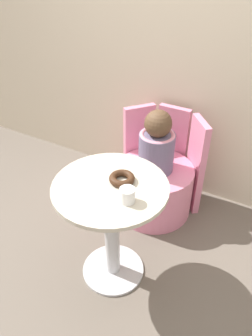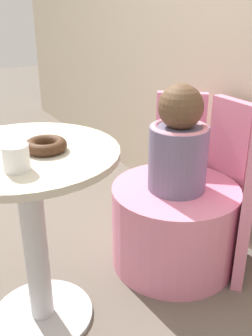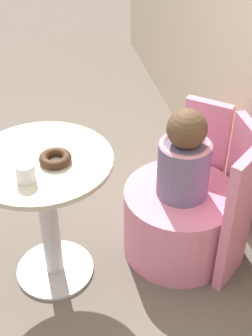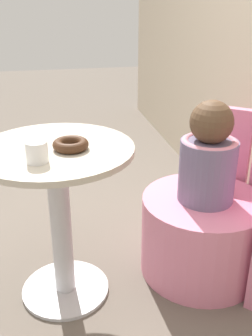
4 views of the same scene
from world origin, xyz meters
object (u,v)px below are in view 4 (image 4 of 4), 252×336
object	(u,v)px
donut	(71,144)
cup	(37,152)
child_figure	(208,157)
tub_chair	(201,235)
round_table	(60,197)

from	to	relation	value
donut	cup	world-z (taller)	cup
donut	cup	xyz separation A→B (m)	(0.11, -0.13, 0.02)
child_figure	cup	bearing A→B (deg)	-77.23
donut	tub_chair	bearing A→B (deg)	96.00
cup	child_figure	bearing A→B (deg)	102.77
round_table	tub_chair	size ratio (longest dim) A/B	1.23
child_figure	round_table	bearing A→B (deg)	-87.73
round_table	cup	bearing A→B (deg)	-26.74
tub_chair	child_figure	world-z (taller)	child_figure
round_table	tub_chair	distance (m)	0.75
tub_chair	cup	size ratio (longest dim) A/B	7.32
round_table	tub_chair	world-z (taller)	round_table
tub_chair	cup	world-z (taller)	cup
round_table	tub_chair	bearing A→B (deg)	92.27
child_figure	donut	size ratio (longest dim) A/B	3.34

